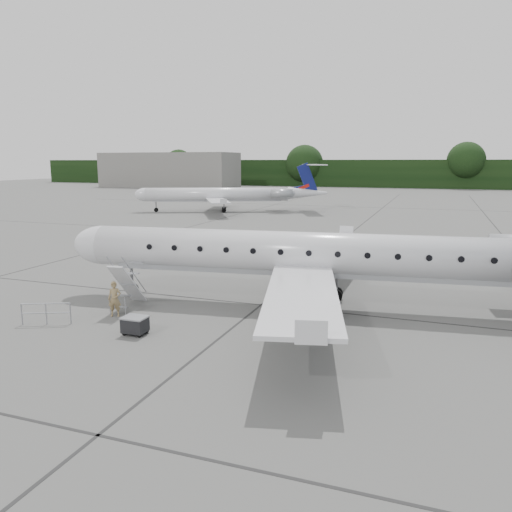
% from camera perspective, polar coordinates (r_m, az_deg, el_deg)
% --- Properties ---
extents(ground, '(320.00, 320.00, 0.00)m').
position_cam_1_polar(ground, '(23.03, 6.35, -8.19)').
color(ground, '#575755').
rests_on(ground, ground).
extents(treeline, '(260.00, 4.00, 8.00)m').
position_cam_1_polar(treeline, '(151.33, 18.33, 8.90)').
color(treeline, black).
rests_on(treeline, ground).
extents(terminal_building, '(40.00, 14.00, 10.00)m').
position_cam_1_polar(terminal_building, '(151.17, -9.89, 9.65)').
color(terminal_building, slate).
rests_on(terminal_building, ground).
extents(main_regional_jet, '(32.95, 25.57, 7.80)m').
position_cam_1_polar(main_regional_jet, '(25.49, 6.74, 2.67)').
color(main_regional_jet, silver).
rests_on(main_regional_jet, ground).
extents(airstair, '(1.16, 2.58, 2.45)m').
position_cam_1_polar(airstair, '(26.40, -14.45, -3.24)').
color(airstair, silver).
rests_on(airstair, ground).
extents(passenger, '(0.74, 0.62, 1.74)m').
position_cam_1_polar(passenger, '(25.29, -15.85, -4.75)').
color(passenger, olive).
rests_on(passenger, ground).
extents(safety_railing, '(2.04, 0.96, 1.00)m').
position_cam_1_polar(safety_railing, '(25.20, -22.86, -6.13)').
color(safety_railing, '#919399').
rests_on(safety_railing, ground).
extents(baggage_cart, '(1.01, 0.83, 0.86)m').
position_cam_1_polar(baggage_cart, '(22.60, -13.66, -7.66)').
color(baggage_cart, black).
rests_on(baggage_cart, ground).
extents(bg_regional_left, '(32.97, 28.97, 7.19)m').
position_cam_1_polar(bg_regional_left, '(75.75, -4.47, 7.79)').
color(bg_regional_left, silver).
rests_on(bg_regional_left, ground).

